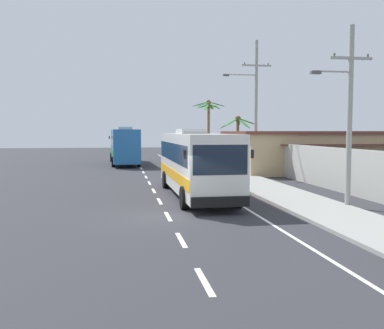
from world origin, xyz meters
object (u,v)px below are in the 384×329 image
Objects in this scene: coach_bus_far_lane at (124,145)px; palm_third at (238,129)px; palm_nearest at (208,115)px; utility_pole_nearest at (348,112)px; motorcycle_beside_bus at (209,170)px; palm_second at (209,117)px; utility_pole_mid at (255,105)px; pedestrian_near_kerb at (225,163)px; coach_bus_foreground at (195,161)px; roadside_building at (323,151)px.

palm_third is (10.65, -6.73, 1.65)m from coach_bus_far_lane.
palm_nearest reaches higher than palm_third.
palm_nearest is at bearing 88.91° from utility_pole_nearest.
motorcycle_beside_bus is 23.91m from palm_nearest.
utility_pole_mid is at bearing -89.60° from palm_second.
palm_second reaches higher than pedestrian_near_kerb.
utility_pole_mid reaches higher than coach_bus_far_lane.
palm_third is (4.63, 9.35, 3.04)m from motorcycle_beside_bus.
palm_second is at bearing 90.40° from utility_pole_mid.
utility_pole_nearest is (3.77, -13.07, 3.70)m from motorcycle_beside_bus.
pedestrian_near_kerb is at bearing 43.66° from motorcycle_beside_bus.
pedestrian_near_kerb is 0.24× the size of palm_nearest.
coach_bus_foreground is at bearing -102.43° from palm_nearest.
motorcycle_beside_bus is 12.12m from roadside_building.
roadside_building is at bearing 43.59° from coach_bus_foreground.
roadside_building is at bearing -33.59° from coach_bus_far_lane.
coach_bus_far_lane is 1.81× the size of palm_second.
motorcycle_beside_bus is 0.24× the size of utility_pole_nearest.
motorcycle_beside_bus is 0.28× the size of palm_second.
pedestrian_near_kerb is (1.53, 1.46, 0.43)m from motorcycle_beside_bus.
pedestrian_near_kerb is 0.26× the size of palm_second.
roadside_building is (7.32, -14.55, -3.40)m from palm_second.
palm_third is (0.87, 22.42, -0.66)m from utility_pole_nearest.
coach_bus_foreground is 10.44m from pedestrian_near_kerb.
palm_third is at bearing 144.38° from roadside_building.
palm_nearest is at bearing 33.41° from coach_bus_far_lane.
motorcycle_beside_bus is at bearing -100.96° from palm_nearest.
roadside_building is (9.59, 3.25, 0.68)m from pedestrian_near_kerb.
pedestrian_near_kerb is 18.40m from palm_second.
roadside_building is at bearing 22.95° from motorcycle_beside_bus.
utility_pole_nearest reaches higher than motorcycle_beside_bus.
palm_third is at bearing 68.09° from coach_bus_foreground.
utility_pole_mid reaches higher than roadside_building.
palm_second is at bearing 78.86° from motorcycle_beside_bus.
coach_bus_foreground is 1.73× the size of palm_second.
coach_bus_foreground is at bearing -81.56° from coach_bus_far_lane.
utility_pole_nearest is at bearing -90.05° from palm_second.
palm_second is at bearing 89.95° from utility_pole_nearest.
palm_nearest is (0.53, 21.36, -0.02)m from utility_pole_mid.
utility_pole_nearest is at bearing -73.93° from motorcycle_beside_bus.
palm_second is 1.39× the size of palm_third.
palm_second is (-0.12, 17.63, -0.37)m from utility_pole_mid.
palm_nearest is 19.82m from roadside_building.
coach_bus_foreground reaches higher than roadside_building.
palm_third is (3.11, 7.89, 2.62)m from pedestrian_near_kerb.
palm_second is (2.27, 17.80, 4.08)m from pedestrian_near_kerb.
coach_bus_far_lane is 10.77m from palm_second.
palm_third is at bearing -85.14° from palm_second.
utility_pole_nearest is 36.09m from palm_nearest.
palm_third is at bearing -32.30° from coach_bus_far_lane.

